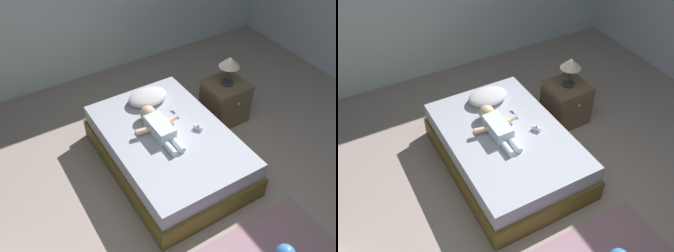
{
  "view_description": "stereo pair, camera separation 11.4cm",
  "coord_description": "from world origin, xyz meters",
  "views": [
    {
      "loc": [
        -1.29,
        -1.4,
        2.97
      ],
      "look_at": [
        0.13,
        0.93,
        0.53
      ],
      "focal_mm": 40.07,
      "sensor_mm": 36.0,
      "label": 1
    },
    {
      "loc": [
        -1.19,
        -1.46,
        2.97
      ],
      "look_at": [
        0.13,
        0.93,
        0.53
      ],
      "focal_mm": 40.07,
      "sensor_mm": 36.0,
      "label": 2
    }
  ],
  "objects": [
    {
      "name": "ground_plane",
      "position": [
        0.0,
        0.0,
        0.0
      ],
      "size": [
        8.0,
        8.0,
        0.0
      ],
      "primitive_type": "plane",
      "color": "#AB9790"
    },
    {
      "name": "bed",
      "position": [
        0.13,
        0.93,
        0.21
      ],
      "size": [
        1.17,
        1.73,
        0.43
      ],
      "color": "brown",
      "rests_on": "ground_plane"
    },
    {
      "name": "pillow",
      "position": [
        0.22,
        1.49,
        0.49
      ],
      "size": [
        0.45,
        0.32,
        0.12
      ],
      "color": "silver",
      "rests_on": "bed"
    },
    {
      "name": "baby",
      "position": [
        0.07,
        1.03,
        0.5
      ],
      "size": [
        0.48,
        0.68,
        0.16
      ],
      "color": "white",
      "rests_on": "bed"
    },
    {
      "name": "toothbrush",
      "position": [
        0.35,
        1.15,
        0.44
      ],
      "size": [
        0.03,
        0.16,
        0.02
      ],
      "color": "blue",
      "rests_on": "bed"
    },
    {
      "name": "nightstand",
      "position": [
        1.11,
        1.24,
        0.25
      ],
      "size": [
        0.44,
        0.47,
        0.5
      ],
      "color": "brown",
      "rests_on": "ground_plane"
    },
    {
      "name": "lamp",
      "position": [
        1.11,
        1.24,
        0.76
      ],
      "size": [
        0.24,
        0.24,
        0.34
      ],
      "color": "#333338",
      "rests_on": "nightstand"
    },
    {
      "name": "baby_bottle",
      "position": [
        0.42,
        0.82,
        0.46
      ],
      "size": [
        0.08,
        0.1,
        0.07
      ],
      "color": "white",
      "rests_on": "bed"
    }
  ]
}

